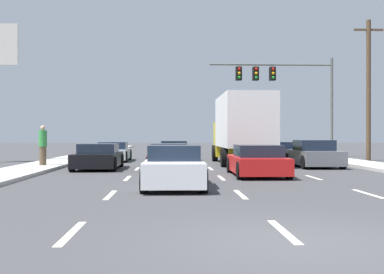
{
  "coord_description": "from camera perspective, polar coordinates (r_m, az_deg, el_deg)",
  "views": [
    {
      "loc": [
        -1.81,
        -7.11,
        1.56
      ],
      "look_at": [
        -0.77,
        17.93,
        1.46
      ],
      "focal_mm": 46.31,
      "sensor_mm": 36.0,
      "label": 1
    }
  ],
  "objects": [
    {
      "name": "box_truck",
      "position": [
        26.45,
        5.73,
        1.26
      ],
      "size": [
        2.61,
        8.34,
        3.6
      ],
      "color": "white",
      "rests_on": "ground_plane"
    },
    {
      "name": "utility_pole_mid",
      "position": [
        32.23,
        19.66,
        5.33
      ],
      "size": [
        1.8,
        0.28,
        8.6
      ],
      "color": "brown",
      "rests_on": "ground_plane"
    },
    {
      "name": "car_silver",
      "position": [
        30.13,
        -9.04,
        -1.76
      ],
      "size": [
        1.96,
        4.53,
        1.15
      ],
      "color": "#B7BABF",
      "rests_on": "ground_plane"
    },
    {
      "name": "pedestrian_near_corner",
      "position": [
        24.46,
        -16.81,
        -0.9
      ],
      "size": [
        0.38,
        0.38,
        1.88
      ],
      "color": "brown",
      "rests_on": "sidewalk_left"
    },
    {
      "name": "car_white",
      "position": [
        14.78,
        -2.07,
        -3.61
      ],
      "size": [
        1.85,
        4.13,
        1.26
      ],
      "color": "white",
      "rests_on": "ground_plane"
    },
    {
      "name": "car_navy",
      "position": [
        31.12,
        10.88,
        -1.68
      ],
      "size": [
        1.96,
        4.03,
        1.14
      ],
      "color": "#141E4C",
      "rests_on": "ground_plane"
    },
    {
      "name": "car_red",
      "position": [
        19.09,
        7.52,
        -2.8
      ],
      "size": [
        2.0,
        4.4,
        1.19
      ],
      "color": "red",
      "rests_on": "ground_plane"
    },
    {
      "name": "traffic_signal_mast",
      "position": [
        35.96,
        9.71,
        6.42
      ],
      "size": [
        8.88,
        0.69,
        7.1
      ],
      "color": "#595B56",
      "rests_on": "ground_plane"
    },
    {
      "name": "ground_plane",
      "position": [
        32.2,
        0.86,
        -2.56
      ],
      "size": [
        140.0,
        140.0,
        0.0
      ],
      "primitive_type": "plane",
      "color": "#3D3D3F"
    },
    {
      "name": "car_gray",
      "position": [
        24.92,
        13.84,
        -2.02
      ],
      "size": [
        1.99,
        4.24,
        1.32
      ],
      "color": "slate",
      "rests_on": "ground_plane"
    },
    {
      "name": "car_green",
      "position": [
        30.92,
        -2.12,
        -1.64
      ],
      "size": [
        1.89,
        4.63,
        1.2
      ],
      "color": "#196B38",
      "rests_on": "ground_plane"
    },
    {
      "name": "sidewalk_right",
      "position": [
        28.89,
        17.64,
        -2.75
      ],
      "size": [
        2.22,
        80.0,
        0.14
      ],
      "primitive_type": "cube",
      "color": "#B2AFA8",
      "rests_on": "ground_plane"
    },
    {
      "name": "car_maroon",
      "position": [
        22.66,
        -2.66,
        -2.34
      ],
      "size": [
        1.93,
        4.33,
        1.18
      ],
      "color": "maroon",
      "rests_on": "ground_plane"
    },
    {
      "name": "lane_markings",
      "position": [
        30.51,
        1.03,
        -2.71
      ],
      "size": [
        6.94,
        57.0,
        0.01
      ],
      "color": "silver",
      "rests_on": "ground_plane"
    },
    {
      "name": "sidewalk_left",
      "position": [
        27.86,
        -15.36,
        -2.86
      ],
      "size": [
        2.22,
        80.0,
        0.14
      ],
      "primitive_type": "cube",
      "color": "#B2AFA8",
      "rests_on": "ground_plane"
    },
    {
      "name": "car_black",
      "position": [
        23.13,
        -10.74,
        -2.3
      ],
      "size": [
        2.0,
        4.39,
        1.17
      ],
      "color": "black",
      "rests_on": "ground_plane"
    }
  ]
}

